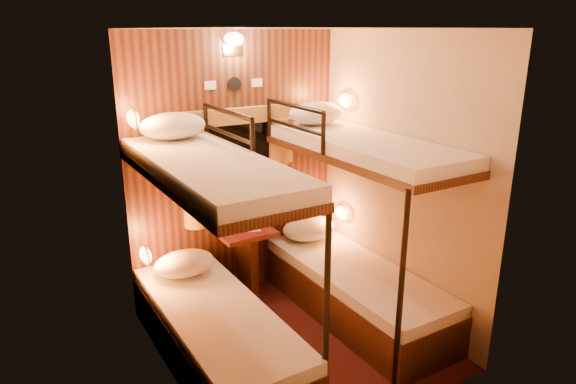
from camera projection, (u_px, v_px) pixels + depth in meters
floor at (296, 340)px, 4.14m from camera, size 2.10×2.10×0.00m
ceiling at (297, 28)px, 3.42m from camera, size 2.10×2.10×0.00m
wall_back at (235, 168)px, 4.64m from camera, size 2.40×0.00×2.40m
wall_front at (393, 249)px, 2.92m from camera, size 2.40×0.00×2.40m
wall_left at (164, 224)px, 3.29m from camera, size 0.00×2.40×2.40m
wall_right at (398, 180)px, 4.27m from camera, size 0.00×2.40×2.40m
back_panel at (236, 168)px, 4.62m from camera, size 2.00×0.03×2.40m
bunk_left at (215, 295)px, 3.71m from camera, size 0.72×1.90×1.82m
bunk_right at (357, 256)px, 4.34m from camera, size 0.72×1.90×1.82m
window at (237, 171)px, 4.60m from camera, size 1.00×0.12×0.79m
curtains at (239, 163)px, 4.55m from camera, size 1.10×0.22×1.00m
back_fixtures at (234, 48)px, 4.28m from camera, size 0.54×0.09×0.48m
reading_lamps at (253, 172)px, 4.34m from camera, size 2.00×0.20×1.25m
table at (247, 255)px, 4.71m from camera, size 0.50×0.34×0.66m
bottle_left at (235, 221)px, 4.62m from camera, size 0.07×0.07×0.23m
bottle_right at (239, 221)px, 4.62m from camera, size 0.06×0.06×0.22m
sachet_a at (257, 231)px, 4.65m from camera, size 0.09×0.08×0.01m
sachet_b at (251, 230)px, 4.65m from camera, size 0.09×0.08×0.01m
pillow_lower_left at (184, 263)px, 4.22m from camera, size 0.50×0.36×0.20m
pillow_lower_right at (309, 228)px, 4.95m from camera, size 0.54×0.39×0.21m
pillow_upper_left at (173, 126)px, 3.93m from camera, size 0.52×0.37×0.20m
pillow_upper_right at (316, 113)px, 4.54m from camera, size 0.51×0.36×0.20m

